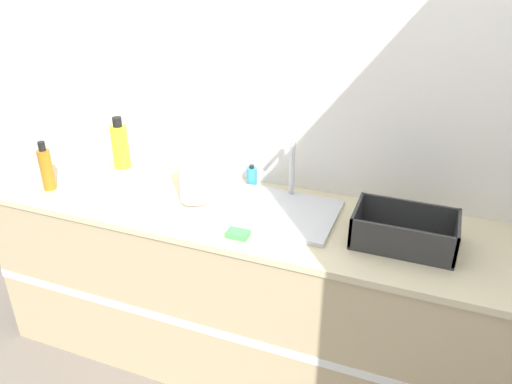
# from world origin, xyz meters

# --- Properties ---
(wall_back) EXTENTS (4.91, 0.06, 2.60)m
(wall_back) POSITION_xyz_m (0.00, 0.64, 1.30)
(wall_back) COLOR silver
(wall_back) RESTS_ON ground_plane
(counter_cabinet) EXTENTS (2.53, 0.64, 0.90)m
(counter_cabinet) POSITION_xyz_m (0.00, 0.31, 0.45)
(counter_cabinet) COLOR tan
(counter_cabinet) RESTS_ON ground_plane
(sink) EXTENTS (0.50, 0.39, 0.31)m
(sink) POSITION_xyz_m (0.15, 0.34, 0.92)
(sink) COLOR silver
(sink) RESTS_ON counter_cabinet
(paper_towel_roll) EXTENTS (0.13, 0.13, 0.24)m
(paper_towel_roll) POSITION_xyz_m (-0.26, 0.30, 1.02)
(paper_towel_roll) COLOR #4C4C51
(paper_towel_roll) RESTS_ON counter_cabinet
(dish_rack) EXTENTS (0.40, 0.25, 0.14)m
(dish_rack) POSITION_xyz_m (0.69, 0.28, 0.95)
(dish_rack) COLOR #2D2D2D
(dish_rack) RESTS_ON counter_cabinet
(bottle_amber) EXTENTS (0.06, 0.06, 0.24)m
(bottle_amber) POSITION_xyz_m (-0.98, 0.17, 1.01)
(bottle_amber) COLOR #B26B19
(bottle_amber) RESTS_ON counter_cabinet
(bottle_yellow) EXTENTS (0.09, 0.09, 0.28)m
(bottle_yellow) POSITION_xyz_m (-0.80, 0.52, 1.02)
(bottle_yellow) COLOR yellow
(bottle_yellow) RESTS_ON counter_cabinet
(soap_dispenser) EXTENTS (0.05, 0.05, 0.11)m
(soap_dispenser) POSITION_xyz_m (-0.07, 0.56, 0.94)
(soap_dispenser) COLOR #338CCC
(soap_dispenser) RESTS_ON counter_cabinet
(sponge) EXTENTS (0.09, 0.06, 0.02)m
(sponge) POSITION_xyz_m (0.05, 0.09, 0.91)
(sponge) COLOR #4CB259
(sponge) RESTS_ON counter_cabinet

